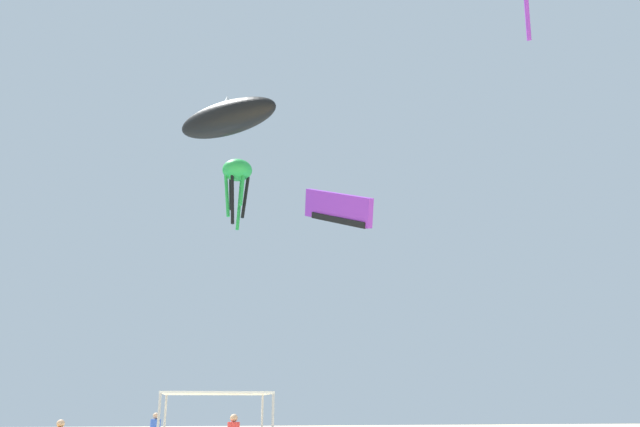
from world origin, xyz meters
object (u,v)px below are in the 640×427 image
Objects in this scene: kite_parafoil_purple at (337,208)px; canopy_tent at (216,397)px; kite_octopus_green at (237,174)px; kite_inflatable_black at (227,118)px.

canopy_tent is at bearing -60.16° from kite_parafoil_purple.
canopy_tent is 24.23m from kite_octopus_green.
kite_octopus_green reaches higher than canopy_tent.
kite_inflatable_black is at bearing 89.24° from canopy_tent.
kite_octopus_green is (-5.17, 7.13, 4.31)m from kite_parafoil_purple.
canopy_tent is at bearing -49.87° from kite_inflatable_black.
canopy_tent is 17.11m from kite_parafoil_purple.
kite_octopus_green is 0.69× the size of kite_inflatable_black.
kite_inflatable_black is at bearing -140.60° from kite_parafoil_purple.
kite_inflatable_black reaches higher than canopy_tent.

